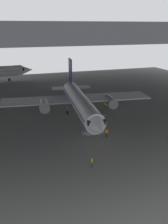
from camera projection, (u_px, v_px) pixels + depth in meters
ground_plane at (79, 117)px, 54.22m from camera, size 110.00×110.00×0.00m
hangar_structure at (60, 28)px, 61.05m from camera, size 121.00×99.00×18.30m
airplane_main at (80, 102)px, 53.53m from camera, size 32.75×33.71×10.67m
boarding_stairs at (93, 130)px, 45.74m from camera, size 4.18×1.93×4.49m
crew_worker_near_nose at (92, 161)px, 34.69m from camera, size 0.33×0.52×1.64m
crew_worker_by_stairs at (107, 132)px, 43.98m from camera, size 0.54×0.28×1.71m
traffic_cone_orange at (103, 144)px, 41.25m from camera, size 0.36×0.36×0.60m
baggage_tug at (106, 103)px, 61.99m from camera, size 1.77×2.44×0.90m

